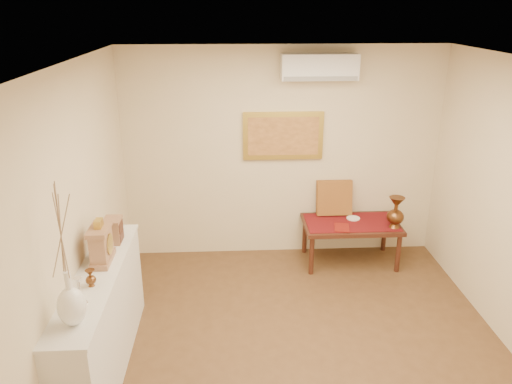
{
  "coord_description": "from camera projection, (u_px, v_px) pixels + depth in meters",
  "views": [
    {
      "loc": [
        -0.66,
        -3.8,
        3.14
      ],
      "look_at": [
        -0.4,
        1.15,
        1.26
      ],
      "focal_mm": 35.0,
      "sensor_mm": 36.0,
      "label": 1
    }
  ],
  "objects": [
    {
      "name": "wall_left",
      "position": [
        70.0,
        235.0,
        4.12
      ],
      "size": [
        0.02,
        4.5,
        2.7
      ],
      "primitive_type": "cube",
      "color": "beige",
      "rests_on": "ground"
    },
    {
      "name": "painting",
      "position": [
        283.0,
        136.0,
        6.21
      ],
      "size": [
        1.0,
        0.06,
        0.6
      ],
      "color": "gold",
      "rests_on": "wall_back"
    },
    {
      "name": "ac_unit",
      "position": [
        319.0,
        67.0,
        5.83
      ],
      "size": [
        0.9,
        0.25,
        0.3
      ],
      "color": "white",
      "rests_on": "wall_back"
    },
    {
      "name": "floor",
      "position": [
        304.0,
        360.0,
        4.7
      ],
      "size": [
        4.5,
        4.5,
        0.0
      ],
      "primitive_type": "plane",
      "color": "brown",
      "rests_on": "ground"
    },
    {
      "name": "brass_urn_tall",
      "position": [
        396.0,
        209.0,
        6.07
      ],
      "size": [
        0.21,
        0.21,
        0.48
      ],
      "primitive_type": null,
      "color": "brown",
      "rests_on": "table_cloth"
    },
    {
      "name": "white_vase",
      "position": [
        64.0,
        258.0,
        3.4
      ],
      "size": [
        0.2,
        0.2,
        1.08
      ],
      "primitive_type": null,
      "color": "white",
      "rests_on": "display_ledge"
    },
    {
      "name": "ceiling",
      "position": [
        317.0,
        66.0,
        3.74
      ],
      "size": [
        4.5,
        4.5,
        0.0
      ],
      "primitive_type": "plane",
      "rotation": [
        3.14,
        0.0,
        0.0
      ],
      "color": "silver",
      "rests_on": "ground"
    },
    {
      "name": "brass_urn_small",
      "position": [
        90.0,
        275.0,
        4.04
      ],
      "size": [
        0.09,
        0.09,
        0.19
      ],
      "primitive_type": null,
      "color": "brown",
      "rests_on": "display_ledge"
    },
    {
      "name": "display_ledge",
      "position": [
        103.0,
        322.0,
        4.43
      ],
      "size": [
        0.37,
        2.02,
        0.98
      ],
      "color": "silver",
      "rests_on": "floor"
    },
    {
      "name": "low_table",
      "position": [
        351.0,
        227.0,
        6.32
      ],
      "size": [
        1.2,
        0.7,
        0.55
      ],
      "color": "#431F14",
      "rests_on": "floor"
    },
    {
      "name": "menu",
      "position": [
        342.0,
        228.0,
        6.12
      ],
      "size": [
        0.22,
        0.28,
        0.01
      ],
      "primitive_type": "cube",
      "rotation": [
        0.0,
        0.0,
        -0.18
      ],
      "color": "maroon",
      "rests_on": "table_cloth"
    },
    {
      "name": "mantel_clock",
      "position": [
        101.0,
        244.0,
        4.4
      ],
      "size": [
        0.17,
        0.36,
        0.41
      ],
      "color": "#9F7151",
      "rests_on": "display_ledge"
    },
    {
      "name": "cushion",
      "position": [
        334.0,
        198.0,
        6.46
      ],
      "size": [
        0.45,
        0.19,
        0.47
      ],
      "primitive_type": "cube",
      "rotation": [
        -0.21,
        0.0,
        0.0
      ],
      "color": "maroon",
      "rests_on": "table_cloth"
    },
    {
      "name": "candlestick",
      "position": [
        79.0,
        291.0,
        3.8
      ],
      "size": [
        0.11,
        0.11,
        0.22
      ],
      "primitive_type": null,
      "color": "silver",
      "rests_on": "display_ledge"
    },
    {
      "name": "table_cloth",
      "position": [
        351.0,
        222.0,
        6.3
      ],
      "size": [
        1.14,
        0.59,
        0.01
      ],
      "primitive_type": "cube",
      "color": "maroon",
      "rests_on": "low_table"
    },
    {
      "name": "wall_back",
      "position": [
        282.0,
        155.0,
        6.32
      ],
      "size": [
        4.0,
        0.02,
        2.7
      ],
      "primitive_type": "cube",
      "color": "beige",
      "rests_on": "ground"
    },
    {
      "name": "plate",
      "position": [
        353.0,
        218.0,
        6.39
      ],
      "size": [
        0.17,
        0.17,
        0.01
      ],
      "primitive_type": "cylinder",
      "color": "white",
      "rests_on": "table_cloth"
    },
    {
      "name": "wooden_chest",
      "position": [
        113.0,
        230.0,
        4.79
      ],
      "size": [
        0.16,
        0.21,
        0.24
      ],
      "color": "#9F7151",
      "rests_on": "display_ledge"
    }
  ]
}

